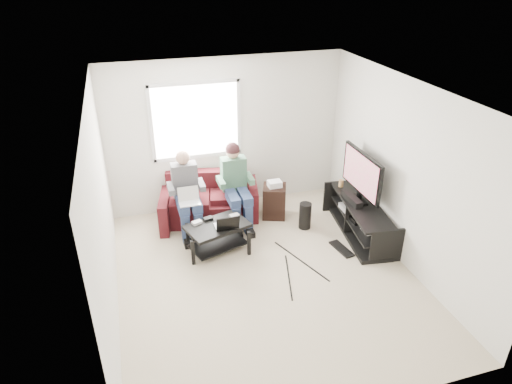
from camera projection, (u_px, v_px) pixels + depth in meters
floor at (266, 276)px, 6.37m from camera, size 4.50×4.50×0.00m
ceiling at (268, 93)px, 5.17m from camera, size 4.50×4.50×0.00m
wall_back at (226, 135)px, 7.69m from camera, size 4.50×0.00×4.50m
wall_front at (349, 313)px, 3.86m from camera, size 4.50×0.00×4.50m
wall_left at (103, 217)px, 5.27m from camera, size 0.00×4.50×4.50m
wall_right at (405, 175)px, 6.28m from camera, size 0.00×4.50×4.50m
window at (196, 121)px, 7.40m from camera, size 1.48×0.04×1.28m
sofa at (210, 202)px, 7.67m from camera, size 1.80×1.03×0.77m
person_left at (187, 190)px, 7.15m from camera, size 0.40×0.71×1.31m
person_right at (236, 180)px, 7.34m from camera, size 0.40×0.71×1.36m
laptop_silver at (189, 200)px, 6.95m from camera, size 0.38×0.33×0.24m
coffee_table at (218, 232)px, 6.79m from camera, size 1.02×0.80×0.45m
laptop_black at (226, 219)px, 6.65m from camera, size 0.41×0.36×0.24m
controller_a at (197, 222)px, 6.76m from camera, size 0.16×0.13×0.04m
controller_b at (208, 219)px, 6.86m from camera, size 0.16×0.12×0.04m
controller_c at (234, 216)px, 6.93m from camera, size 0.16×0.12×0.04m
tv_stand at (360, 220)px, 7.25m from camera, size 0.72×1.72×0.55m
tv at (362, 174)px, 6.98m from camera, size 0.12×1.10×0.81m
soundbar at (352, 199)px, 7.14m from camera, size 0.12×0.50×0.10m
drink_cup at (341, 183)px, 7.60m from camera, size 0.08×0.08×0.12m
console_white at (373, 229)px, 6.87m from camera, size 0.30×0.22×0.06m
console_grey at (351, 207)px, 7.46m from camera, size 0.34×0.26×0.08m
console_black at (362, 217)px, 7.17m from camera, size 0.38×0.30×0.07m
subwoofer at (305, 216)px, 7.42m from camera, size 0.20×0.20×0.45m
keyboard_floor at (342, 249)px, 6.95m from camera, size 0.23×0.49×0.03m
end_table at (274, 200)px, 7.72m from camera, size 0.38×0.38×0.66m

